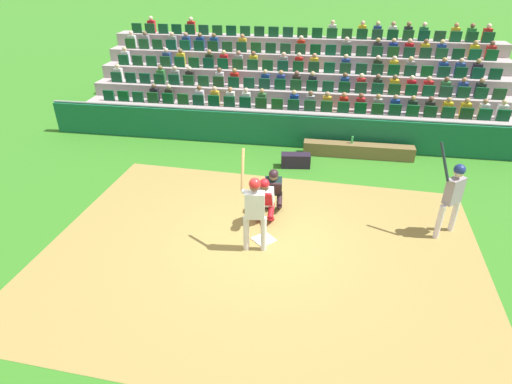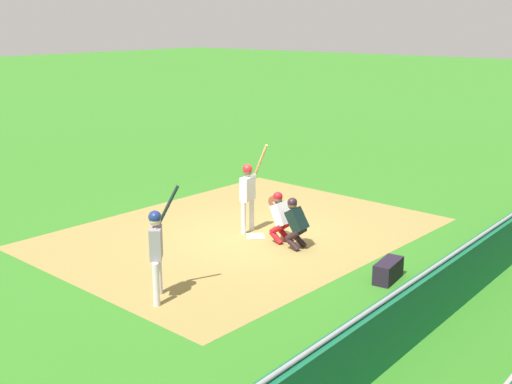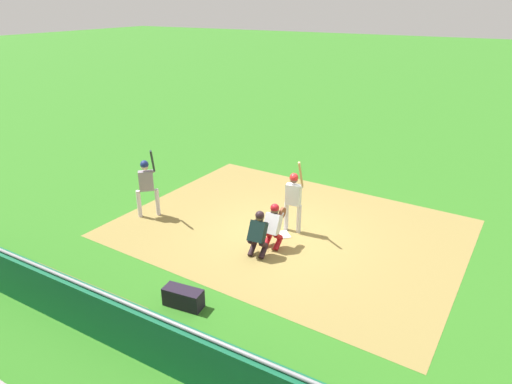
{
  "view_description": "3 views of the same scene",
  "coord_description": "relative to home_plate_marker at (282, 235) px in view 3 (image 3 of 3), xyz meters",
  "views": [
    {
      "loc": [
        -1.1,
        7.92,
        5.85
      ],
      "look_at": [
        0.22,
        -0.23,
        1.13
      ],
      "focal_mm": 29.69,
      "sensor_mm": 36.0,
      "label": 1
    },
    {
      "loc": [
        -12.09,
        -9.88,
        5.35
      ],
      "look_at": [
        -0.5,
        -0.42,
        1.35
      ],
      "focal_mm": 45.57,
      "sensor_mm": 36.0,
      "label": 2
    },
    {
      "loc": [
        5.03,
        -10.21,
        6.25
      ],
      "look_at": [
        -0.6,
        -0.44,
        1.39
      ],
      "focal_mm": 31.51,
      "sensor_mm": 36.0,
      "label": 3
    }
  ],
  "objects": [
    {
      "name": "ground_plane",
      "position": [
        0.0,
        0.0,
        -0.02
      ],
      "size": [
        160.0,
        160.0,
        0.0
      ],
      "primitive_type": "plane",
      "color": "#317620"
    },
    {
      "name": "batter_at_plate",
      "position": [
        0.16,
        0.38,
        1.11
      ],
      "size": [
        0.6,
        0.54,
        2.31
      ],
      "color": "silver",
      "rests_on": "ground_plane"
    },
    {
      "name": "equipment_duffel_bag",
      "position": [
        -0.42,
        -3.96,
        0.2
      ],
      "size": [
        0.93,
        0.47,
        0.43
      ],
      "primitive_type": "cube",
      "rotation": [
        0.0,
        0.0,
        0.12
      ],
      "color": "black",
      "rests_on": "ground_plane"
    },
    {
      "name": "water_bottle_on_bench",
      "position": [
        -2.13,
        -5.09,
        0.54
      ],
      "size": [
        0.07,
        0.07,
        0.23
      ],
      "primitive_type": "cylinder",
      "color": "green",
      "rests_on": "dugout_bench"
    },
    {
      "name": "dugout_bench",
      "position": [
        -2.36,
        -5.03,
        0.2
      ],
      "size": [
        3.52,
        0.4,
        0.44
      ],
      "primitive_type": "cube",
      "color": "brown",
      "rests_on": "ground_plane"
    },
    {
      "name": "infield_dirt_patch",
      "position": [
        0.0,
        0.5,
        -0.01
      ],
      "size": [
        9.95,
        7.73,
        0.01
      ],
      "primitive_type": "cube",
      "rotation": [
        0.0,
        0.0,
        -0.05
      ],
      "color": "olive",
      "rests_on": "ground_plane"
    },
    {
      "name": "catcher_crouching",
      "position": [
        0.1,
        -0.69,
        0.7
      ],
      "size": [
        0.46,
        0.71,
        1.28
      ],
      "color": "red",
      "rests_on": "ground_plane"
    },
    {
      "name": "on_deck_batter",
      "position": [
        -4.15,
        -0.93,
        1.13
      ],
      "size": [
        0.8,
        0.56,
        2.27
      ],
      "color": "silver",
      "rests_on": "ground_plane"
    },
    {
      "name": "home_plate_marker",
      "position": [
        0.0,
        0.0,
        0.0
      ],
      "size": [
        0.62,
        0.62,
        0.02
      ],
      "primitive_type": "cube",
      "rotation": [
        0.0,
        0.0,
        0.79
      ],
      "color": "white",
      "rests_on": "infield_dirt_patch"
    },
    {
      "name": "home_plate_umpire",
      "position": [
        -0.05,
        -1.27,
        0.67
      ],
      "size": [
        0.49,
        0.52,
        1.26
      ],
      "color": "black",
      "rests_on": "ground_plane"
    },
    {
      "name": "dugout_wall",
      "position": [
        0.0,
        -5.58,
        0.55
      ],
      "size": [
        16.92,
        0.24,
        1.18
      ],
      "color": "#135E3B",
      "rests_on": "ground_plane"
    }
  ]
}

